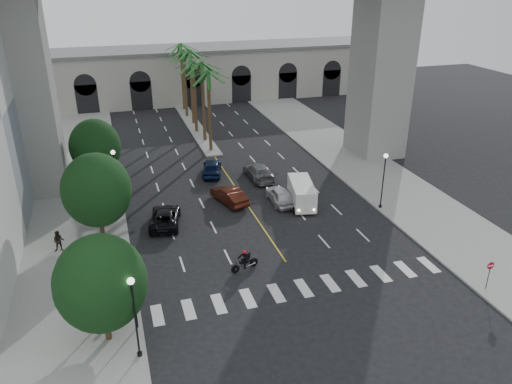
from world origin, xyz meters
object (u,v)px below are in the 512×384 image
Objects in this scene: car_a at (280,195)px; car_c at (165,217)px; lamp_post_left_near at (134,311)px; traffic_signal_near at (134,295)px; motorcycle_rider at (245,260)px; lamp_post_right at (384,176)px; traffic_signal_far at (129,260)px; lamp_post_left_far at (115,172)px; car_d at (259,172)px; pedestrian_b at (59,241)px; do_not_enter_sign at (490,270)px; cargo_van at (302,193)px; car_b at (229,195)px; pedestrian_a at (130,292)px; car_e at (212,167)px.

car_a reaches higher than car_c.
lamp_post_left_near is 1.03× the size of car_c.
traffic_signal_near reaches higher than motorcycle_rider.
lamp_post_right reaches higher than traffic_signal_far.
lamp_post_left_far is 14.67m from car_d.
traffic_signal_far is (0.10, 6.50, -0.71)m from lamp_post_left_near.
do_not_enter_sign is at bearing -22.73° from pedestrian_b.
traffic_signal_near is 12.11m from pedestrian_b.
lamp_post_left_near is 26.25m from lamp_post_right.
lamp_post_left_near reaches higher than cargo_van.
car_a is at bearing -15.81° from lamp_post_left_far.
pedestrian_b is at bearing 10.74° from car_a.
lamp_post_left_far is (0.00, 21.00, 0.00)m from lamp_post_left_near.
lamp_post_left_near is 1.15× the size of car_b.
motorcycle_rider is 1.29× the size of pedestrian_b.
pedestrian_b reaches higher than motorcycle_rider.
lamp_post_right is 1.15× the size of car_b.
car_a is at bearing 49.43° from lamp_post_left_near.
car_a is 19.60m from pedestrian_b.
car_a is at bearing 23.14° from pedestrian_a.
traffic_signal_near reaches higher than car_e.
motorcycle_rider is at bearing 153.89° from do_not_enter_sign.
lamp_post_right is at bearing -19.33° from lamp_post_left_far.
car_a is at bearing -161.36° from car_c.
pedestrian_a is 0.69× the size of do_not_enter_sign.
pedestrian_b is at bearing 104.31° from pedestrian_a.
lamp_post_left_near is 3.41× the size of pedestrian_a.
traffic_signal_far is 0.80× the size of car_a.
traffic_signal_far reaches higher than car_c.
traffic_signal_far reaches higher than motorcycle_rider.
do_not_enter_sign reaches higher than car_a.
pedestrian_a is at bearing 91.09° from lamp_post_left_near.
car_c is at bearing 33.93° from car_d.
pedestrian_b reaches higher than pedestrian_a.
cargo_van is at bearing 137.97° from car_e.
pedestrian_a is (-0.10, -15.76, -2.29)m from lamp_post_left_far.
car_c is at bearing -55.73° from lamp_post_left_far.
traffic_signal_near is 20.42m from car_a.
lamp_post_right is 15.97m from motorcycle_rider.
cargo_van reaches higher than pedestrian_a.
motorcycle_rider reaches higher than car_a.
lamp_post_right is at bearing 24.82° from traffic_signal_near.
car_b is (-4.57, 1.44, -0.01)m from car_a.
traffic_signal_near is (0.10, -18.50, -0.71)m from lamp_post_left_far.
cargo_van reaches higher than motorcycle_rider.
motorcycle_rider is at bearing -59.64° from lamp_post_left_far.
traffic_signal_near is 2.14× the size of pedestrian_b.
car_b is (9.80, 11.84, -1.75)m from traffic_signal_far.
car_e is (9.90, 4.70, -2.41)m from lamp_post_left_far.
traffic_signal_near is 2.33× the size of pedestrian_a.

